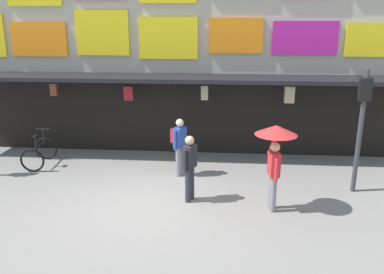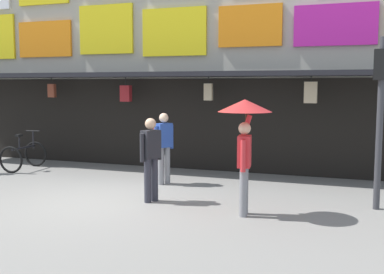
{
  "view_description": "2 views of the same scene",
  "coord_description": "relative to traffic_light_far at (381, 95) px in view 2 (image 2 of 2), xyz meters",
  "views": [
    {
      "loc": [
        1.78,
        -8.81,
        4.37
      ],
      "look_at": [
        0.94,
        1.55,
        1.26
      ],
      "focal_mm": 37.24,
      "sensor_mm": 36.0,
      "label": 1
    },
    {
      "loc": [
        4.89,
        -8.23,
        2.33
      ],
      "look_at": [
        1.4,
        1.52,
        1.19
      ],
      "focal_mm": 44.2,
      "sensor_mm": 36.0,
      "label": 2
    }
  ],
  "objects": [
    {
      "name": "bicycle_parked",
      "position": [
        -9.05,
        1.18,
        -1.75
      ],
      "size": [
        0.79,
        1.2,
        1.05
      ],
      "color": "black",
      "rests_on": "ground"
    },
    {
      "name": "pedestrian_with_umbrella",
      "position": [
        -2.26,
        -1.27,
        -0.5
      ],
      "size": [
        0.96,
        0.96,
        2.08
      ],
      "color": "gray",
      "rests_on": "ground"
    },
    {
      "name": "pedestrian_in_yellow",
      "position": [
        -4.23,
        -0.92,
        -1.19
      ],
      "size": [
        0.35,
        0.49,
        1.68
      ],
      "color": "#2D2D38",
      "rests_on": "ground"
    },
    {
      "name": "traffic_light_far",
      "position": [
        0.0,
        0.0,
        0.0
      ],
      "size": [
        0.3,
        0.34,
        3.2
      ],
      "color": "#38383D",
      "rests_on": "ground"
    },
    {
      "name": "pedestrian_in_white",
      "position": [
        -4.67,
        0.73,
        -1.16
      ],
      "size": [
        0.47,
        0.48,
        1.68
      ],
      "color": "gray",
      "rests_on": "ground"
    },
    {
      "name": "shopfront",
      "position": [
        -5.23,
        3.42,
        1.82
      ],
      "size": [
        18.0,
        2.6,
        8.0
      ],
      "color": "#B2AD9E",
      "rests_on": "ground"
    },
    {
      "name": "ground_plane",
      "position": [
        -5.22,
        -1.15,
        -2.14
      ],
      "size": [
        80.0,
        80.0,
        0.0
      ],
      "primitive_type": "plane",
      "color": "gray"
    }
  ]
}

